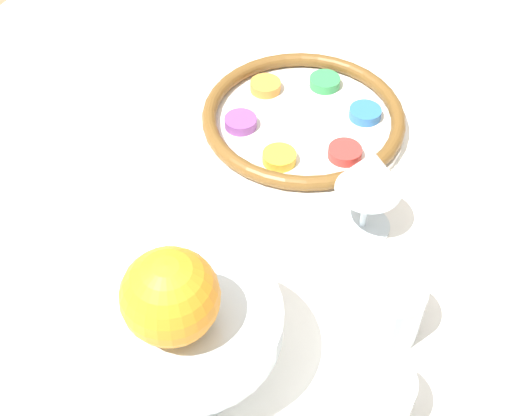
# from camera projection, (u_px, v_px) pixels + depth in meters

# --- Properties ---
(dining_table) EXTENTS (1.59, 1.02, 0.71)m
(dining_table) POSITION_uv_depth(u_px,v_px,m) (183.00, 401.00, 1.10)
(dining_table) COLOR white
(dining_table) RESTS_ON ground_plane
(seder_plate) EXTENTS (0.28, 0.28, 0.03)m
(seder_plate) POSITION_uv_depth(u_px,v_px,m) (303.00, 119.00, 0.98)
(seder_plate) COLOR silver
(seder_plate) RESTS_ON dining_table
(wine_glass) EXTENTS (0.08, 0.08, 0.13)m
(wine_glass) POSITION_uv_depth(u_px,v_px,m) (371.00, 174.00, 0.80)
(wine_glass) COLOR silver
(wine_glass) RESTS_ON dining_table
(fruit_stand) EXTENTS (0.18, 0.18, 0.11)m
(fruit_stand) POSITION_uv_depth(u_px,v_px,m) (188.00, 326.00, 0.68)
(fruit_stand) COLOR silver
(fruit_stand) RESTS_ON dining_table
(orange_fruit) EXTENTS (0.09, 0.09, 0.09)m
(orange_fruit) POSITION_uv_depth(u_px,v_px,m) (170.00, 297.00, 0.62)
(orange_fruit) COLOR orange
(orange_fruit) RESTS_ON fruit_stand
(cup_near) EXTENTS (0.07, 0.07, 0.07)m
(cup_near) POSITION_uv_depth(u_px,v_px,m) (388.00, 309.00, 0.75)
(cup_near) COLOR silver
(cup_near) RESTS_ON dining_table
(cup_far) EXTENTS (0.07, 0.07, 0.07)m
(cup_far) POSITION_uv_depth(u_px,v_px,m) (373.00, 399.00, 0.68)
(cup_far) COLOR silver
(cup_far) RESTS_ON dining_table
(fork_left) EXTENTS (0.07, 0.17, 0.01)m
(fork_left) POSITION_uv_depth(u_px,v_px,m) (495.00, 146.00, 0.96)
(fork_left) COLOR silver
(fork_left) RESTS_ON dining_table
(fork_right) EXTENTS (0.07, 0.17, 0.01)m
(fork_right) POSITION_uv_depth(u_px,v_px,m) (491.00, 160.00, 0.95)
(fork_right) COLOR silver
(fork_right) RESTS_ON dining_table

